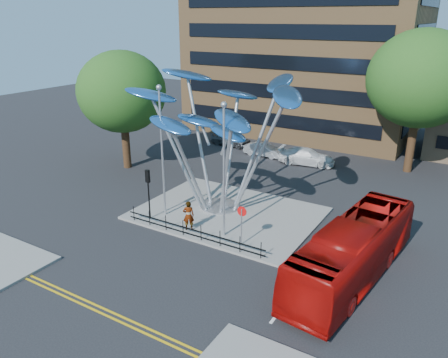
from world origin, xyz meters
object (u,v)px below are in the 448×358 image
Objects in this scene: tree_left at (122,92)px; parked_car_mid at (264,150)px; tree_right at (421,79)px; parked_car_right at (307,157)px; street_lamp_left at (162,141)px; traffic_light_island at (148,184)px; street_lamp_right at (224,159)px; parked_car_left at (231,139)px; no_entry_sign_island at (242,219)px; red_bus at (353,251)px; pedestrian at (189,215)px; leaf_sculpture at (220,113)px.

tree_left is 14.51m from parked_car_mid.
tree_left is (-22.00, -12.00, -1.24)m from tree_right.
parked_car_right is at bearing -92.10° from parked_car_mid.
street_lamp_left is 2.96m from traffic_light_island.
parked_car_left is (-10.07, 18.00, -4.34)m from street_lamp_right.
parked_car_left is at bearing 73.29° from parked_car_mid.
red_bus is (6.50, 0.10, -0.24)m from no_entry_sign_island.
no_entry_sign_island reaches higher than parked_car_mid.
tree_left is at bearing 168.67° from red_bus.
traffic_light_island reaches higher than red_bus.
tree_right is at bearing -149.53° from pedestrian.
leaf_sculpture reaches higher than red_bus.
tree_left is 2.01× the size of parked_car_right.
pedestrian is 16.76m from parked_car_right.
parked_car_mid is (0.12, 16.97, -1.96)m from traffic_light_island.
no_entry_sign_island is at bearing -8.61° from street_lamp_left.
tree_left is 2.33× the size of parked_car_left.
street_lamp_left is 1.06× the size of street_lamp_right.
street_lamp_right is 4.62m from pedestrian.
pedestrian reaches higher than parked_car_left.
street_lamp_left is 5.03m from street_lamp_right.
no_entry_sign_island is 3.87m from pedestrian.
street_lamp_right is at bearing -175.91° from red_bus.
street_lamp_right is 17.89m from parked_car_mid.
traffic_light_island is (-2.93, -4.18, -4.26)m from leaf_sculpture.
tree_left is 12.44m from traffic_light_island.
traffic_light_island is (-0.50, -1.00, -2.74)m from street_lamp_left.
street_lamp_right reaches higher than parked_car_left.
tree_right is 3.03× the size of parked_car_mid.
street_lamp_left is 2.20× the size of parked_car_mid.
parked_car_left is at bearing 103.87° from traffic_light_island.
parked_car_left is 9.36m from parked_car_right.
leaf_sculpture is 6.54× the size of pedestrian.
street_lamp_right is at bearing -111.54° from tree_right.
parked_car_right is at bearing 98.13° from no_entry_sign_island.
parked_car_right is (1.43, 16.70, -0.38)m from pedestrian.
leaf_sculpture is at bearing 162.72° from parked_car_right.
leaf_sculpture is (-10.07, -15.32, -1.16)m from tree_right.
street_lamp_left is 5.12m from pedestrian.
no_entry_sign_island is 0.61× the size of parked_car_mid.
parked_car_mid is (-2.81, 12.79, -6.21)m from leaf_sculpture.
tree_left reaches higher than pedestrian.
tree_right is 2.73× the size of parked_car_left.
traffic_light_island reaches higher than parked_car_right.
tree_right is 22.90m from pedestrian.
pedestrian is 20.06m from parked_car_left.
no_entry_sign_island is at bearing -143.59° from parked_car_left.
no_entry_sign_island is at bearing -45.67° from leaf_sculpture.
no_entry_sign_island is (7.00, 0.02, -0.80)m from traffic_light_island.
tree_right reaches higher than parked_car_right.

